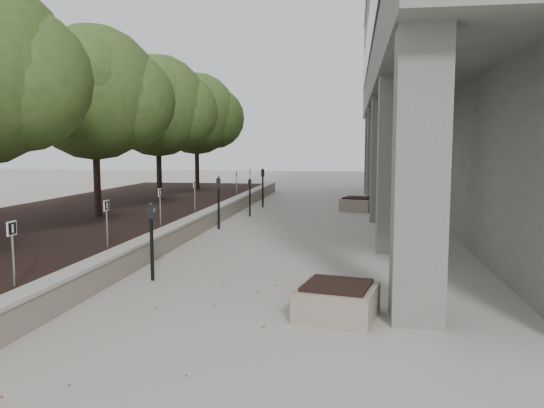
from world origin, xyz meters
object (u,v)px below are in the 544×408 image
Objects in this scene: crabapple_tree_4 at (158,127)px; parking_meter_2 at (152,241)px; planter_back at (357,204)px; crabapple_tree_3 at (95,122)px; parking_meter_4 at (250,198)px; parking_meter_5 at (263,188)px; planter_front at (337,300)px; crabapple_tree_5 at (197,131)px; parking_meter_3 at (219,203)px.

parking_meter_2 is at bearing -70.25° from crabapple_tree_4.
crabapple_tree_4 is at bearing -174.26° from planter_back.
parking_meter_2 is (3.73, -10.39, -2.40)m from crabapple_tree_4.
parking_meter_4 is at bearing 43.06° from crabapple_tree_3.
parking_meter_5 reaches higher than planter_front.
planter_front is at bearing -67.31° from crabapple_tree_5.
planter_front is (3.32, -10.54, -0.41)m from parking_meter_4.
crabapple_tree_3 is at bearing 135.44° from planter_front.
parking_meter_2 is 11.76m from planter_back.
crabapple_tree_5 is at bearing 125.80° from parking_meter_5.
crabapple_tree_4 is 3.54× the size of parking_meter_5.
planter_back is (3.70, -0.58, -0.51)m from parking_meter_5.
parking_meter_5 reaches higher than parking_meter_2.
crabapple_tree_5 is 10.23m from parking_meter_3.
parking_meter_5 is (3.77, -3.67, -2.35)m from crabapple_tree_5.
parking_meter_3 is 0.99× the size of parking_meter_5.
parking_meter_5 is 1.45× the size of planter_front.
parking_meter_2 is (3.73, -5.39, -2.40)m from crabapple_tree_3.
parking_meter_2 is 0.93× the size of parking_meter_5.
parking_meter_5 is (3.77, 1.33, -2.35)m from crabapple_tree_4.
parking_meter_3 is at bearing -51.73° from crabapple_tree_4.
crabapple_tree_3 reaches higher than parking_meter_5.
crabapple_tree_4 is (0.00, 5.00, 0.00)m from crabapple_tree_3.
crabapple_tree_4 is 11.29m from parking_meter_2.
crabapple_tree_5 is at bearing 90.00° from crabapple_tree_4.
crabapple_tree_5 is (0.00, 10.00, 0.00)m from crabapple_tree_3.
planter_back is at bearing 27.93° from parking_meter_4.
planter_back is (7.47, -4.25, -2.86)m from crabapple_tree_5.
parking_meter_5 is (0.35, 5.67, 0.01)m from parking_meter_3.
crabapple_tree_4 is at bearing 110.97° from parking_meter_3.
parking_meter_4 is at bearing 107.46° from planter_front.
parking_meter_3 reaches higher than parking_meter_4.
crabapple_tree_5 is 5.12× the size of planter_front.
parking_meter_2 is at bearing -76.37° from crabapple_tree_5.
parking_meter_4 is at bearing -21.00° from crabapple_tree_4.
crabapple_tree_4 reaches higher than parking_meter_5.
parking_meter_2 reaches higher than parking_meter_4.
crabapple_tree_5 is 16.01m from parking_meter_2.
planter_front is at bearing -75.56° from parking_meter_4.
crabapple_tree_3 and crabapple_tree_5 have the same top height.
planter_front is at bearing -81.61° from parking_meter_3.
parking_meter_2 is at bearing 154.46° from planter_front.
crabapple_tree_5 is 4.15× the size of parking_meter_4.
crabapple_tree_3 is 10.00m from crabapple_tree_5.
crabapple_tree_5 is 18.65m from planter_front.
parking_meter_5 is at bearing 19.43° from crabapple_tree_4.
crabapple_tree_3 is 5.75m from parking_meter_4.
crabapple_tree_4 is at bearing 120.64° from planter_front.
planter_front is (3.34, -13.33, -0.52)m from parking_meter_5.
parking_meter_2 is 1.35× the size of planter_front.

